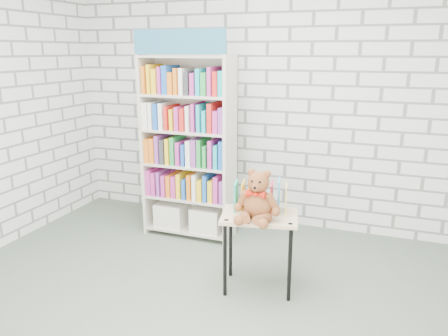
% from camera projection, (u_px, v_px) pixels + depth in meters
% --- Properties ---
extents(ground, '(4.50, 4.50, 0.00)m').
position_uv_depth(ground, '(192.00, 314.00, 3.24)').
color(ground, '#4E5A4C').
rests_on(ground, ground).
extents(room_shell, '(4.52, 4.02, 2.81)m').
position_uv_depth(room_shell, '(186.00, 68.00, 2.77)').
color(room_shell, silver).
rests_on(room_shell, ground).
extents(bookshelf, '(0.93, 0.36, 2.08)m').
position_uv_depth(bookshelf, '(189.00, 146.00, 4.42)').
color(bookshelf, beige).
rests_on(bookshelf, ground).
extents(display_table, '(0.66, 0.52, 0.64)m').
position_uv_depth(display_table, '(259.00, 225.00, 3.46)').
color(display_table, tan).
rests_on(display_table, ground).
extents(table_books, '(0.44, 0.26, 0.25)m').
position_uv_depth(table_books, '(261.00, 196.00, 3.50)').
color(table_books, teal).
rests_on(table_books, display_table).
extents(teddy_bear, '(0.36, 0.33, 0.39)m').
position_uv_depth(teddy_bear, '(257.00, 200.00, 3.31)').
color(teddy_bear, brown).
rests_on(teddy_bear, display_table).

